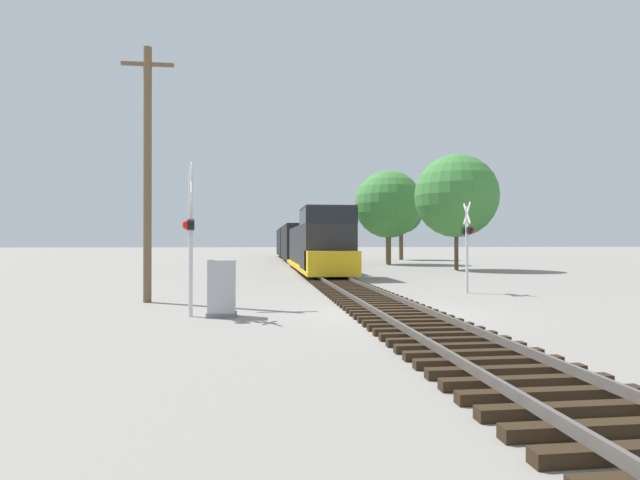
% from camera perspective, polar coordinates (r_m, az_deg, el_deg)
% --- Properties ---
extents(ground_plane, '(400.00, 400.00, 0.00)m').
position_cam_1_polar(ground_plane, '(14.97, 8.16, -8.36)').
color(ground_plane, gray).
extents(rail_track_bed, '(2.60, 160.00, 0.31)m').
position_cam_1_polar(rail_track_bed, '(14.95, 8.16, -7.85)').
color(rail_track_bed, black).
rests_on(rail_track_bed, ground).
extents(freight_train, '(2.87, 51.95, 4.13)m').
position_cam_1_polar(freight_train, '(51.68, -2.59, -0.42)').
color(freight_train, '#232326').
rests_on(freight_train, ground).
extents(crossing_signal_near, '(0.45, 1.01, 4.33)m').
position_cam_1_polar(crossing_signal_near, '(14.62, -14.68, 1.23)').
color(crossing_signal_near, silver).
rests_on(crossing_signal_near, ground).
extents(crossing_signal_far, '(0.42, 1.01, 3.77)m').
position_cam_1_polar(crossing_signal_far, '(21.54, 16.51, 0.34)').
color(crossing_signal_far, silver).
rests_on(crossing_signal_far, ground).
extents(relay_cabinet, '(0.83, 0.62, 1.61)m').
position_cam_1_polar(relay_cabinet, '(14.45, -11.17, -5.49)').
color(relay_cabinet, slate).
rests_on(relay_cabinet, ground).
extents(utility_pole, '(1.80, 0.28, 8.97)m').
position_cam_1_polar(utility_pole, '(18.68, -19.11, 7.49)').
color(utility_pole, brown).
rests_on(utility_pole, ground).
extents(tree_far_right, '(6.27, 6.27, 8.76)m').
position_cam_1_polar(tree_far_right, '(39.21, 15.31, 4.88)').
color(tree_far_right, brown).
rests_on(tree_far_right, ground).
extents(tree_mid_background, '(6.44, 6.44, 8.97)m').
position_cam_1_polar(tree_mid_background, '(48.13, 7.83, 4.06)').
color(tree_mid_background, brown).
rests_on(tree_mid_background, ground).
extents(tree_deep_background, '(5.19, 5.19, 8.37)m').
position_cam_1_polar(tree_deep_background, '(60.57, 9.25, 3.19)').
color(tree_deep_background, brown).
rests_on(tree_deep_background, ground).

